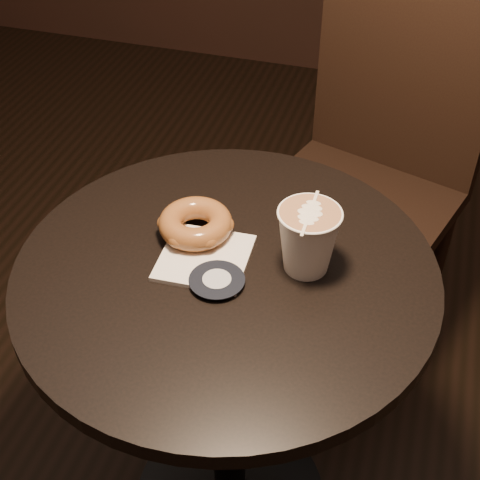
% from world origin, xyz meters
% --- Properties ---
extents(cafe_table, '(0.70, 0.70, 0.75)m').
position_xyz_m(cafe_table, '(0.00, 0.00, 0.55)').
color(cafe_table, black).
rests_on(cafe_table, ground).
extents(chair, '(0.55, 0.55, 1.11)m').
position_xyz_m(chair, '(0.18, 0.65, 0.62)').
color(chair, black).
rests_on(chair, ground).
extents(pastry_bag, '(0.15, 0.15, 0.01)m').
position_xyz_m(pastry_bag, '(-0.04, 0.00, 0.75)').
color(pastry_bag, white).
rests_on(pastry_bag, cafe_table).
extents(doughnut, '(0.13, 0.13, 0.04)m').
position_xyz_m(doughnut, '(-0.07, 0.06, 0.78)').
color(doughnut, brown).
rests_on(doughnut, pastry_bag).
extents(latte_cup, '(0.10, 0.10, 0.11)m').
position_xyz_m(latte_cup, '(0.13, 0.04, 0.81)').
color(latte_cup, white).
rests_on(latte_cup, cafe_table).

